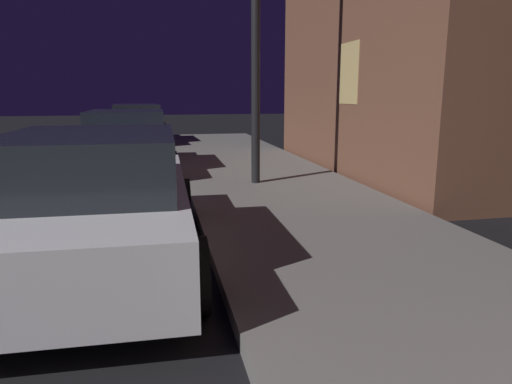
{
  "coord_description": "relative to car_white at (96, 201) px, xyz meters",
  "views": [
    {
      "loc": [
        3.48,
        -1.55,
        1.8
      ],
      "look_at": [
        4.01,
        0.92,
        1.27
      ],
      "focal_mm": 32.95,
      "sensor_mm": 36.0,
      "label": 1
    }
  ],
  "objects": [
    {
      "name": "car_white",
      "position": [
        0.0,
        0.0,
        0.0
      ],
      "size": [
        2.12,
        4.4,
        1.43
      ],
      "color": "silver",
      "rests_on": "ground"
    },
    {
      "name": "car_black",
      "position": [
        0.0,
        12.16,
        0.0
      ],
      "size": [
        2.13,
        4.38,
        1.43
      ],
      "color": "black",
      "rests_on": "ground"
    },
    {
      "name": "car_blue",
      "position": [
        0.0,
        5.99,
        0.0
      ],
      "size": [
        2.1,
        4.32,
        1.43
      ],
      "color": "navy",
      "rests_on": "ground"
    }
  ]
}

